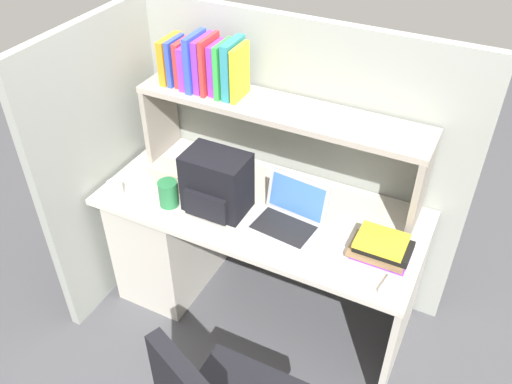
% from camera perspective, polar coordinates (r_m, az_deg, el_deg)
% --- Properties ---
extents(ground_plane, '(8.00, 8.00, 0.00)m').
position_cam_1_polar(ground_plane, '(3.15, 0.41, -11.75)').
color(ground_plane, '#4C4C51').
extents(desk, '(1.60, 0.70, 0.73)m').
position_cam_1_polar(desk, '(3.00, -6.25, -4.13)').
color(desk, beige).
rests_on(desk, ground_plane).
extents(cubicle_partition_rear, '(1.84, 0.05, 1.55)m').
position_cam_1_polar(cubicle_partition_rear, '(2.89, 3.82, 3.53)').
color(cubicle_partition_rear, '#939991').
rests_on(cubicle_partition_rear, ground_plane).
extents(cubicle_partition_left, '(0.05, 1.06, 1.55)m').
position_cam_1_polar(cubicle_partition_left, '(2.98, -14.82, 3.37)').
color(cubicle_partition_left, '#939991').
rests_on(cubicle_partition_left, ground_plane).
extents(overhead_hutch, '(1.44, 0.28, 0.45)m').
position_cam_1_polar(overhead_hutch, '(2.58, 2.50, 7.13)').
color(overhead_hutch, gray).
rests_on(overhead_hutch, desk).
extents(reference_books_on_shelf, '(0.43, 0.19, 0.28)m').
position_cam_1_polar(reference_books_on_shelf, '(2.65, -5.50, 13.26)').
color(reference_books_on_shelf, orange).
rests_on(reference_books_on_shelf, overhead_hutch).
extents(laptop, '(0.34, 0.29, 0.22)m').
position_cam_1_polar(laptop, '(2.50, 3.53, -2.57)').
color(laptop, '#B7BABF').
rests_on(laptop, desk).
extents(backpack, '(0.30, 0.22, 0.30)m').
position_cam_1_polar(backpack, '(2.54, -4.24, 0.89)').
color(backpack, black).
rests_on(backpack, desk).
extents(computer_mouse, '(0.08, 0.11, 0.03)m').
position_cam_1_polar(computer_mouse, '(2.30, 14.05, -9.74)').
color(computer_mouse, silver).
rests_on(computer_mouse, desk).
extents(paper_cup, '(0.08, 0.08, 0.09)m').
position_cam_1_polar(paper_cup, '(2.76, -14.67, 0.31)').
color(paper_cup, white).
rests_on(paper_cup, desk).
extents(tissue_box, '(0.22, 0.12, 0.10)m').
position_cam_1_polar(tissue_box, '(2.78, -8.80, 1.74)').
color(tissue_box, '#BFB299').
rests_on(tissue_box, desk).
extents(snack_canister, '(0.10, 0.10, 0.13)m').
position_cam_1_polar(snack_canister, '(2.64, -9.27, -0.16)').
color(snack_canister, '#26723F').
rests_on(snack_canister, desk).
extents(desk_book_stack, '(0.26, 0.18, 0.09)m').
position_cam_1_polar(desk_book_stack, '(2.41, 13.15, -5.80)').
color(desk_book_stack, purple).
rests_on(desk_book_stack, desk).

